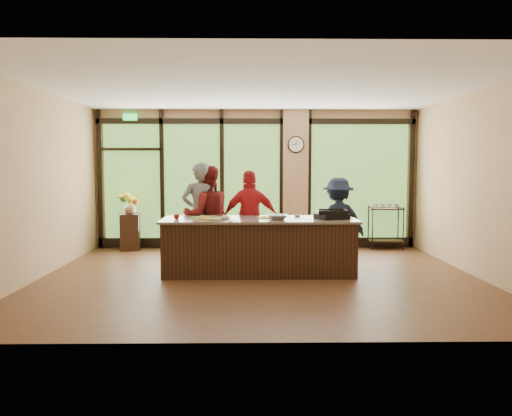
{
  "coord_description": "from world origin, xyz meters",
  "views": [
    {
      "loc": [
        -0.17,
        -7.9,
        1.77
      ],
      "look_at": [
        -0.05,
        0.4,
        1.09
      ],
      "focal_mm": 35.0,
      "sensor_mm": 36.0,
      "label": 1
    }
  ],
  "objects_px": {
    "cook_left": "(201,214)",
    "cook_right": "(338,221)",
    "island_base": "(259,247)",
    "flower_stand": "(130,232)",
    "roasting_pan": "(332,216)",
    "bar_cart": "(386,222)"
  },
  "relations": [
    {
      "from": "island_base",
      "to": "bar_cart",
      "type": "xyz_separation_m",
      "value": [
        2.79,
        2.45,
        0.15
      ]
    },
    {
      "from": "cook_left",
      "to": "bar_cart",
      "type": "xyz_separation_m",
      "value": [
        3.82,
        1.78,
        -0.34
      ]
    },
    {
      "from": "cook_left",
      "to": "flower_stand",
      "type": "xyz_separation_m",
      "value": [
        -1.67,
        1.7,
        -0.54
      ]
    },
    {
      "from": "cook_right",
      "to": "bar_cart",
      "type": "relative_size",
      "value": 1.6
    },
    {
      "from": "bar_cart",
      "to": "cook_right",
      "type": "bearing_deg",
      "value": -123.44
    },
    {
      "from": "roasting_pan",
      "to": "cook_right",
      "type": "bearing_deg",
      "value": 49.73
    },
    {
      "from": "cook_left",
      "to": "roasting_pan",
      "type": "bearing_deg",
      "value": 154.35
    },
    {
      "from": "cook_right",
      "to": "flower_stand",
      "type": "distance_m",
      "value": 4.46
    },
    {
      "from": "roasting_pan",
      "to": "flower_stand",
      "type": "distance_m",
      "value": 4.64
    },
    {
      "from": "flower_stand",
      "to": "roasting_pan",
      "type": "bearing_deg",
      "value": -39.29
    },
    {
      "from": "cook_left",
      "to": "bar_cart",
      "type": "height_order",
      "value": "cook_left"
    },
    {
      "from": "cook_left",
      "to": "cook_right",
      "type": "xyz_separation_m",
      "value": [
        2.48,
        0.09,
        -0.14
      ]
    },
    {
      "from": "island_base",
      "to": "flower_stand",
      "type": "bearing_deg",
      "value": 138.65
    },
    {
      "from": "island_base",
      "to": "bar_cart",
      "type": "bearing_deg",
      "value": 41.28
    },
    {
      "from": "island_base",
      "to": "flower_stand",
      "type": "relative_size",
      "value": 4.0
    },
    {
      "from": "roasting_pan",
      "to": "flower_stand",
      "type": "xyz_separation_m",
      "value": [
        -3.88,
        2.48,
        -0.57
      ]
    },
    {
      "from": "cook_left",
      "to": "flower_stand",
      "type": "height_order",
      "value": "cook_left"
    },
    {
      "from": "cook_left",
      "to": "cook_right",
      "type": "bearing_deg",
      "value": 175.77
    },
    {
      "from": "cook_left",
      "to": "bar_cart",
      "type": "bearing_deg",
      "value": -161.24
    },
    {
      "from": "roasting_pan",
      "to": "bar_cart",
      "type": "xyz_separation_m",
      "value": [
        1.6,
        2.56,
        -0.37
      ]
    },
    {
      "from": "cook_left",
      "to": "roasting_pan",
      "type": "xyz_separation_m",
      "value": [
        2.21,
        -0.78,
        0.03
      ]
    },
    {
      "from": "island_base",
      "to": "bar_cart",
      "type": "distance_m",
      "value": 3.72
    }
  ]
}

